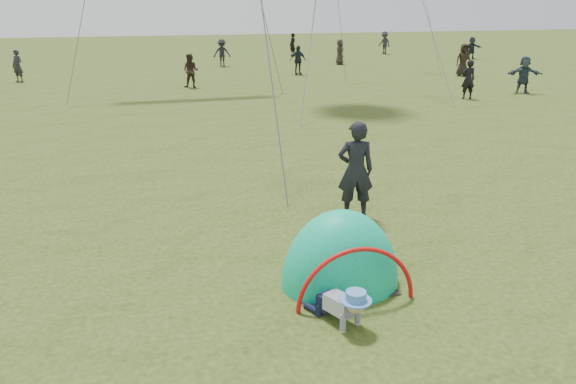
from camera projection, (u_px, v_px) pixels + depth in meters
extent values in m
plane|color=#213C10|center=(424.00, 342.00, 6.91)|extent=(140.00, 140.00, 0.00)
ellipsoid|color=#01A453|center=(340.00, 283.00, 8.35)|extent=(1.80, 1.50, 2.29)
imported|color=black|center=(356.00, 170.00, 10.63)|extent=(0.77, 0.59, 1.90)
imported|color=#25262C|center=(18.00, 66.00, 29.32)|extent=(0.72, 0.67, 1.66)
imported|color=#1C252B|center=(298.00, 60.00, 32.28)|extent=(0.99, 0.47, 1.64)
imported|color=#26252E|center=(384.00, 43.00, 45.32)|extent=(1.03, 1.31, 1.78)
imported|color=black|center=(463.00, 60.00, 31.62)|extent=(0.94, 0.68, 1.79)
imported|color=#1E242E|center=(472.00, 48.00, 41.28)|extent=(1.53, 0.75, 1.58)
imported|color=black|center=(468.00, 79.00, 24.11)|extent=(0.66, 0.48, 1.66)
imported|color=#32241F|center=(191.00, 71.00, 27.24)|extent=(0.98, 0.89, 1.63)
imported|color=black|center=(222.00, 53.00, 36.52)|extent=(1.21, 0.82, 1.72)
imported|color=black|center=(340.00, 52.00, 37.57)|extent=(0.60, 0.85, 1.65)
imported|color=#2A3944|center=(524.00, 75.00, 25.62)|extent=(1.62, 1.04, 1.67)
imported|color=black|center=(293.00, 45.00, 43.51)|extent=(0.57, 0.72, 1.73)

